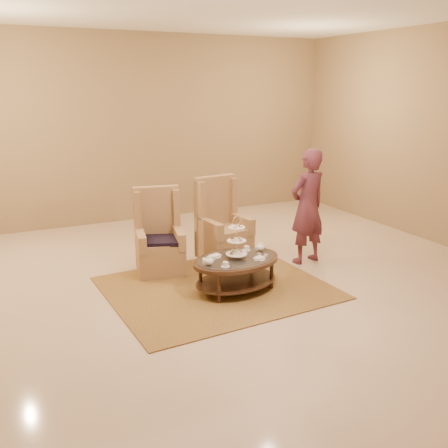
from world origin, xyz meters
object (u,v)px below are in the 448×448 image
person (308,207)px  tea_table (236,264)px  armchair_right (221,231)px  armchair_left (159,243)px

person → tea_table: bearing=11.1°
tea_table → armchair_right: armchair_right is taller
armchair_left → armchair_right: (1.04, 0.15, 0.01)m
armchair_left → armchair_right: armchair_right is taller
armchair_left → person: size_ratio=0.70×
person → armchair_right: bearing=-44.7°
armchair_left → armchair_right: bearing=19.4°
armchair_left → person: bearing=-4.7°
armchair_right → person: 1.35m
tea_table → person: 1.60m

